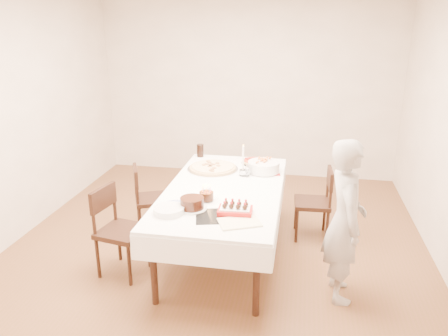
% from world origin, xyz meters
% --- Properties ---
extents(floor, '(5.00, 5.00, 0.00)m').
position_xyz_m(floor, '(0.00, 0.00, 0.00)').
color(floor, brown).
rests_on(floor, ground).
extents(wall_back, '(4.50, 0.04, 2.70)m').
position_xyz_m(wall_back, '(0.00, 2.50, 1.35)').
color(wall_back, beige).
rests_on(wall_back, floor).
extents(wall_front, '(4.50, 0.04, 2.70)m').
position_xyz_m(wall_front, '(0.00, -2.50, 1.35)').
color(wall_front, beige).
rests_on(wall_front, floor).
extents(wall_left, '(0.04, 5.00, 2.70)m').
position_xyz_m(wall_left, '(-2.25, 0.00, 1.35)').
color(wall_left, beige).
rests_on(wall_left, floor).
extents(dining_table, '(1.26, 2.20, 0.75)m').
position_xyz_m(dining_table, '(0.09, -0.10, 0.38)').
color(dining_table, white).
rests_on(dining_table, floor).
extents(chair_right_savory, '(0.44, 0.44, 0.82)m').
position_xyz_m(chair_right_savory, '(0.99, 0.46, 0.41)').
color(chair_right_savory, black).
rests_on(chair_right_savory, floor).
extents(chair_left_savory, '(0.55, 0.55, 0.82)m').
position_xyz_m(chair_left_savory, '(-0.80, 0.26, 0.41)').
color(chair_left_savory, black).
rests_on(chair_left_savory, floor).
extents(chair_left_dessert, '(0.53, 0.53, 0.88)m').
position_xyz_m(chair_left_dessert, '(-0.80, -0.61, 0.44)').
color(chair_left_dessert, black).
rests_on(chair_left_dessert, floor).
extents(person, '(0.41, 0.57, 1.45)m').
position_xyz_m(person, '(1.24, -0.62, 0.73)').
color(person, '#AFAAA5').
rests_on(person, floor).
extents(pizza_white, '(0.59, 0.59, 0.04)m').
position_xyz_m(pizza_white, '(-0.13, 0.43, 0.77)').
color(pizza_white, beige).
rests_on(pizza_white, dining_table).
extents(pizza_pepperoni, '(0.33, 0.33, 0.04)m').
position_xyz_m(pizza_pepperoni, '(0.30, 0.73, 0.77)').
color(pizza_pepperoni, red).
rests_on(pizza_pepperoni, dining_table).
extents(red_placemat, '(0.26, 0.26, 0.01)m').
position_xyz_m(red_placemat, '(0.50, 0.44, 0.75)').
color(red_placemat, '#B21E1E').
rests_on(red_placemat, dining_table).
extents(pasta_bowl, '(0.41, 0.41, 0.11)m').
position_xyz_m(pasta_bowl, '(0.44, 0.45, 0.81)').
color(pasta_bowl, white).
rests_on(pasta_bowl, dining_table).
extents(taper_candle, '(0.10, 0.10, 0.36)m').
position_xyz_m(taper_candle, '(0.23, 0.29, 0.93)').
color(taper_candle, white).
rests_on(taper_candle, dining_table).
extents(shaker_pair, '(0.10, 0.10, 0.11)m').
position_xyz_m(shaker_pair, '(0.28, 0.26, 0.81)').
color(shaker_pair, white).
rests_on(shaker_pair, dining_table).
extents(cola_glass, '(0.10, 0.10, 0.16)m').
position_xyz_m(cola_glass, '(-0.38, 0.88, 0.83)').
color(cola_glass, black).
rests_on(cola_glass, dining_table).
extents(layer_cake, '(0.35, 0.35, 0.11)m').
position_xyz_m(layer_cake, '(-0.10, -0.65, 0.80)').
color(layer_cake, black).
rests_on(layer_cake, dining_table).
extents(cake_board, '(0.38, 0.38, 0.01)m').
position_xyz_m(cake_board, '(0.13, -0.77, 0.75)').
color(cake_board, black).
rests_on(cake_board, dining_table).
extents(birthday_cake, '(0.15, 0.15, 0.14)m').
position_xyz_m(birthday_cake, '(-0.01, -0.45, 0.83)').
color(birthday_cake, '#371C0F').
rests_on(birthday_cake, dining_table).
extents(strawberry_box, '(0.30, 0.21, 0.07)m').
position_xyz_m(strawberry_box, '(0.30, -0.68, 0.79)').
color(strawberry_box, '#B11614').
rests_on(strawberry_box, dining_table).
extents(box_lid, '(0.40, 0.35, 0.03)m').
position_xyz_m(box_lid, '(0.36, -0.86, 0.75)').
color(box_lid, beige).
rests_on(box_lid, dining_table).
extents(plate_stack, '(0.33, 0.33, 0.06)m').
position_xyz_m(plate_stack, '(-0.28, -0.77, 0.78)').
color(plate_stack, white).
rests_on(plate_stack, dining_table).
extents(china_plate, '(0.33, 0.33, 0.01)m').
position_xyz_m(china_plate, '(-0.25, -0.64, 0.76)').
color(china_plate, white).
rests_on(china_plate, dining_table).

